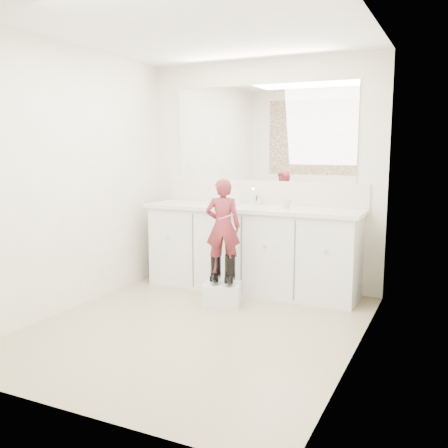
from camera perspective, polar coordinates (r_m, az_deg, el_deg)
The scene contains 19 objects.
floor at distance 4.28m, azimuth -3.18°, elevation -11.68°, with size 3.00×3.00×0.00m, color #877C58.
ceiling at distance 4.11m, azimuth -3.48°, elevation 21.48°, with size 3.00×3.00×0.00m, color white.
wall_back at distance 5.38m, azimuth 4.37°, elevation 5.61°, with size 2.60×2.60×0.00m, color beige.
wall_front at distance 2.80m, azimuth -18.15°, elevation 2.31°, with size 2.60×2.60×0.00m, color beige.
wall_left at distance 4.78m, azimuth -17.19°, elevation 4.85°, with size 3.00×3.00×0.00m, color beige.
wall_right at distance 3.59m, azimuth 15.28°, elevation 3.76°, with size 3.00×3.00×0.00m, color beige.
vanity_cabinet at distance 5.23m, azimuth 3.19°, elevation -3.04°, with size 2.20×0.55×0.85m, color silver.
countertop at distance 5.14m, azimuth 3.17°, elevation 1.78°, with size 2.28×0.58×0.04m, color beige.
backsplash at distance 5.38m, azimuth 4.29°, elevation 3.63°, with size 2.28×0.03×0.25m, color beige.
mirror at distance 5.37m, azimuth 4.37°, elevation 10.30°, with size 2.00×0.02×1.00m, color white.
dot_panel at distance 2.80m, azimuth -18.45°, elevation 11.52°, with size 2.00×0.01×1.20m, color #472819.
faucet at distance 5.29m, azimuth 3.85°, elevation 2.73°, with size 0.08×0.08×0.10m, color silver.
cup at distance 5.04m, azimuth 7.16°, elevation 2.30°, with size 0.09×0.09×0.09m, color beige.
soap_bottle at distance 5.25m, azimuth 1.15°, elevation 3.34°, with size 0.10×0.10×0.22m, color white.
step_stool at distance 4.78m, azimuth -0.23°, elevation -8.09°, with size 0.34×0.29×0.22m, color silver.
boot_left at distance 4.76m, azimuth -0.94°, elevation -5.01°, with size 0.10×0.19×0.29m, color black, non-canonical shape.
boot_right at distance 4.70m, azimuth 0.71°, elevation -5.19°, with size 0.10×0.19×0.29m, color black, non-canonical shape.
toddler at distance 4.65m, azimuth -0.12°, elevation -0.26°, with size 0.33×0.21×0.89m, color #B53745.
toothbrush at distance 4.53m, azimuth 0.24°, elevation 0.83°, with size 0.01×0.01×0.14m, color #D7539C.
Camera 1 is at (1.92, -3.52, 1.49)m, focal length 40.00 mm.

